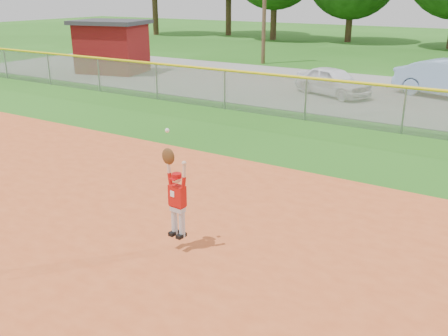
# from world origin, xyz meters

# --- Properties ---
(ground) EXTENTS (120.00, 120.00, 0.00)m
(ground) POSITION_xyz_m (0.00, 0.00, 0.00)
(ground) COLOR #236015
(ground) RESTS_ON ground
(parking_strip) EXTENTS (44.00, 10.00, 0.03)m
(parking_strip) POSITION_xyz_m (0.00, 16.00, 0.01)
(parking_strip) COLOR gray
(parking_strip) RESTS_ON ground
(car_white_a) EXTENTS (3.85, 2.72, 1.22)m
(car_white_a) POSITION_xyz_m (-0.71, 14.61, 0.64)
(car_white_a) COLOR white
(car_white_a) RESTS_ON parking_strip
(utility_shed) EXTENTS (4.33, 3.72, 2.82)m
(utility_shed) POSITION_xyz_m (-13.33, 14.33, 1.44)
(utility_shed) COLOR #600D0D
(utility_shed) RESTS_ON ground
(outfield_fence) EXTENTS (40.06, 0.10, 1.55)m
(outfield_fence) POSITION_xyz_m (0.00, 10.00, 0.88)
(outfield_fence) COLOR gray
(outfield_fence) RESTS_ON ground
(ballplayer) EXTENTS (0.52, 0.23, 1.91)m
(ballplayer) POSITION_xyz_m (1.84, 0.13, 1.08)
(ballplayer) COLOR silver
(ballplayer) RESTS_ON ground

